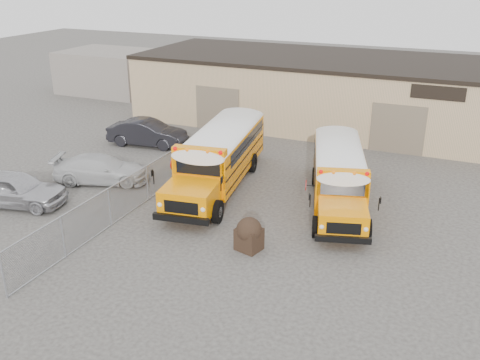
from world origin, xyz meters
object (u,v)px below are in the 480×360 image
at_px(school_bus_right, 335,136).
at_px(car_white, 101,169).
at_px(school_bus_left, 250,120).
at_px(tarp_bundle, 249,234).
at_px(car_silver, 14,189).
at_px(car_dark, 147,133).

bearing_deg(school_bus_right, car_white, -142.99).
relative_size(school_bus_left, tarp_bundle, 7.60).
bearing_deg(car_white, tarp_bundle, -129.87).
distance_m(school_bus_left, school_bus_right, 5.54).
xyz_separation_m(car_silver, car_white, (1.97, 4.06, -0.12)).
bearing_deg(car_dark, school_bus_right, -88.64).
height_order(car_silver, car_white, car_silver).
bearing_deg(car_silver, car_dark, -17.34).
bearing_deg(school_bus_right, car_dark, -171.63).
bearing_deg(car_silver, tarp_bundle, -100.17).
bearing_deg(car_silver, school_bus_right, -58.64).
distance_m(car_silver, car_white, 4.51).
distance_m(school_bus_right, tarp_bundle, 11.50).
xyz_separation_m(school_bus_right, tarp_bundle, (-0.54, -11.45, -0.84)).
bearing_deg(car_white, car_silver, 134.02).
bearing_deg(car_silver, school_bus_left, -41.48).
relative_size(tarp_bundle, car_dark, 0.28).
xyz_separation_m(school_bus_left, tarp_bundle, (4.97, -12.00, -1.05)).
bearing_deg(school_bus_left, tarp_bundle, -67.50).
relative_size(school_bus_left, car_white, 2.16).
bearing_deg(tarp_bundle, car_white, 160.17).
height_order(tarp_bundle, car_white, car_white).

